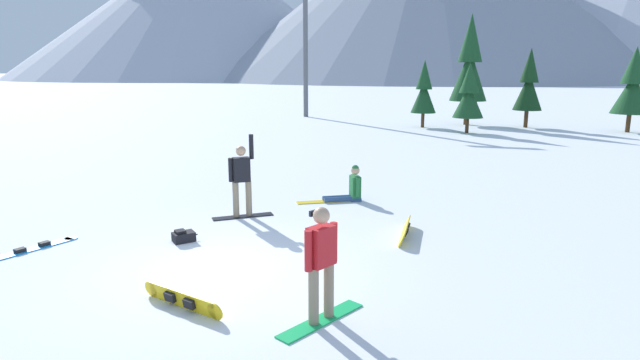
% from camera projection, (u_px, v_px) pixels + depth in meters
% --- Properties ---
extents(ground_plane, '(800.00, 800.00, 0.00)m').
position_uv_depth(ground_plane, '(224.00, 267.00, 9.54)').
color(ground_plane, white).
extents(snowboarder_foreground, '(0.93, 1.54, 1.71)m').
position_uv_depth(snowboarder_foreground, '(321.00, 262.00, 7.31)').
color(snowboarder_foreground, '#19B259').
rests_on(snowboarder_foreground, ground_plane).
extents(snowboarder_midground, '(1.35, 1.14, 2.04)m').
position_uv_depth(snowboarder_midground, '(242.00, 179.00, 12.59)').
color(snowboarder_midground, black).
rests_on(snowboarder_midground, ground_plane).
extents(snowboarder_background, '(1.70, 1.21, 1.00)m').
position_uv_depth(snowboarder_background, '(349.00, 188.00, 14.30)').
color(snowboarder_background, '#335184').
rests_on(snowboarder_background, ground_plane).
extents(loose_snowboard_near_left, '(1.65, 0.54, 0.28)m').
position_uv_depth(loose_snowboard_near_left, '(181.00, 300.00, 7.87)').
color(loose_snowboard_near_left, yellow).
rests_on(loose_snowboard_near_left, ground_plane).
extents(loose_snowboard_near_right, '(0.26, 1.75, 0.28)m').
position_uv_depth(loose_snowboard_near_right, '(405.00, 230.00, 11.29)').
color(loose_snowboard_near_right, yellow).
rests_on(loose_snowboard_near_right, ground_plane).
extents(loose_snowboard_far_spare, '(0.81, 1.88, 0.09)m').
position_uv_depth(loose_snowboard_far_spare, '(33.00, 248.00, 10.48)').
color(loose_snowboard_far_spare, '#1E8CD8').
rests_on(loose_snowboard_far_spare, ground_plane).
extents(backpack_black, '(0.53, 0.55, 0.26)m').
position_uv_depth(backpack_black, '(183.00, 236.00, 10.94)').
color(backpack_black, black).
rests_on(backpack_black, ground_plane).
extents(pine_tree_broad, '(1.74, 1.74, 4.88)m').
position_uv_depth(pine_tree_broad, '(529.00, 84.00, 31.99)').
color(pine_tree_broad, '#472D19').
rests_on(pine_tree_broad, ground_plane).
extents(pine_tree_leaning, '(1.72, 1.72, 3.99)m').
position_uv_depth(pine_tree_leaning, '(469.00, 95.00, 29.23)').
color(pine_tree_leaning, '#472D19').
rests_on(pine_tree_leaning, ground_plane).
extents(pine_tree_young, '(2.11, 2.11, 4.86)m').
position_uv_depth(pine_tree_young, '(633.00, 86.00, 29.47)').
color(pine_tree_young, '#472D19').
rests_on(pine_tree_young, ground_plane).
extents(pine_tree_twin, '(1.56, 1.56, 4.16)m').
position_uv_depth(pine_tree_twin, '(424.00, 91.00, 32.09)').
color(pine_tree_twin, '#472D19').
rests_on(pine_tree_twin, ground_plane).
extents(pine_tree_slender, '(2.37, 2.37, 7.07)m').
position_uv_depth(pine_tree_slender, '(470.00, 65.00, 33.38)').
color(pine_tree_slender, '#472D19').
rests_on(pine_tree_slender, ground_plane).
extents(ski_lift_tower, '(3.12, 0.36, 11.62)m').
position_uv_depth(ski_lift_tower, '(305.00, 29.00, 38.55)').
color(ski_lift_tower, '#595B60').
rests_on(ski_lift_tower, ground_plane).
extents(peak_east_ridge, '(143.77, 143.77, 52.70)m').
position_uv_depth(peak_east_ridge, '(202.00, 7.00, 202.01)').
color(peak_east_ridge, '#B2B7C6').
rests_on(peak_east_ridge, ground_plane).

